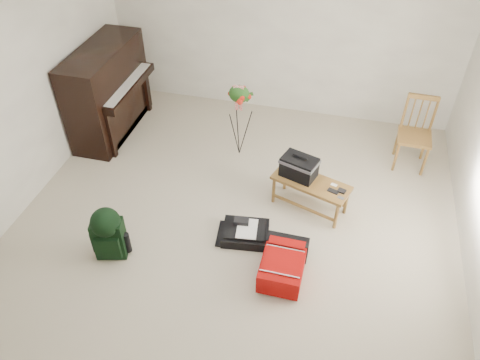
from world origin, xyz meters
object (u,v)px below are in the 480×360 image
(piano, at_px, (109,93))
(flower_stand, at_px, (239,121))
(dining_chair, at_px, (415,134))
(black_duffel, at_px, (245,232))
(red_suitcase, at_px, (284,261))
(green_backpack, at_px, (108,231))
(bench, at_px, (302,174))

(piano, bearing_deg, flower_stand, -3.64)
(dining_chair, xyz_separation_m, black_duffel, (-1.78, -1.83, -0.39))
(piano, xyz_separation_m, black_duffel, (2.35, -1.60, -0.52))
(black_duffel, bearing_deg, piano, 138.59)
(dining_chair, height_order, red_suitcase, dining_chair)
(piano, height_order, black_duffel, piano)
(green_backpack, bearing_deg, bench, 20.01)
(dining_chair, bearing_deg, green_backpack, -140.62)
(red_suitcase, bearing_deg, piano, 145.93)
(dining_chair, height_order, flower_stand, flower_stand)
(bench, distance_m, red_suitcase, 1.08)
(green_backpack, relative_size, flower_stand, 0.59)
(piano, relative_size, black_duffel, 2.71)
(red_suitcase, distance_m, green_backpack, 1.85)
(bench, relative_size, dining_chair, 1.01)
(bench, distance_m, flower_stand, 1.24)
(bench, relative_size, flower_stand, 0.89)
(bench, bearing_deg, red_suitcase, -71.64)
(black_duffel, xyz_separation_m, green_backpack, (-1.33, -0.59, 0.27))
(flower_stand, bearing_deg, piano, 177.48)
(piano, height_order, flower_stand, piano)
(piano, distance_m, green_backpack, 2.43)
(flower_stand, bearing_deg, black_duffel, -71.95)
(bench, distance_m, green_backpack, 2.22)
(piano, distance_m, dining_chair, 4.14)
(piano, relative_size, flower_stand, 1.39)
(flower_stand, bearing_deg, bench, -39.44)
(bench, xyz_separation_m, green_backpack, (-1.83, -1.26, -0.14))
(black_duffel, bearing_deg, red_suitcase, -42.60)
(bench, height_order, dining_chair, dining_chair)
(red_suitcase, height_order, flower_stand, flower_stand)
(black_duffel, distance_m, flower_stand, 1.61)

